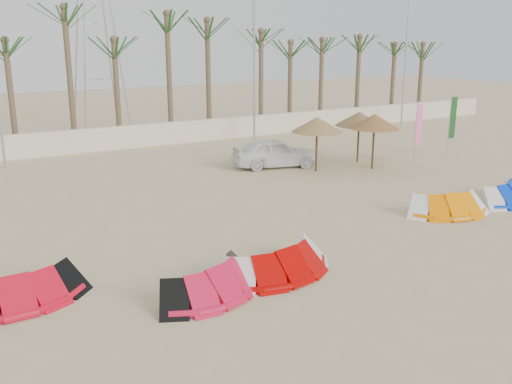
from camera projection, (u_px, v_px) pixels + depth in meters
ground at (379, 299)px, 13.97m from camera, size 120.00×120.00×0.00m
boundary_wall at (114, 138)px, 32.15m from camera, size 60.00×0.30×1.30m
palm_line at (111, 32)px, 32.18m from camera, size 52.00×4.00×7.70m
lamp_c at (255, 44)px, 33.01m from camera, size 1.25×0.14×11.00m
lamp_d at (407, 43)px, 38.82m from camera, size 1.25×0.14×11.00m
pylon at (103, 133)px, 37.81m from camera, size 3.00×3.00×14.00m
kite_red_left at (11, 284)px, 13.80m from camera, size 3.47×1.61×0.90m
kite_red_mid at (207, 277)px, 14.21m from camera, size 3.45×2.34×0.90m
kite_red_right at (274, 257)px, 15.49m from camera, size 3.67×2.08×0.90m
kite_orange at (443, 202)px, 20.62m from camera, size 3.36×2.20×0.90m
kite_blue at (500, 190)px, 22.18m from camera, size 3.32×2.27×0.90m
parasol_left at (317, 125)px, 26.57m from camera, size 2.42×2.42×2.58m
parasol_mid at (375, 121)px, 27.05m from camera, size 2.37×2.37×2.66m
parasol_right at (359, 119)px, 28.65m from camera, size 2.46×2.46×2.55m
flag_pink at (418, 126)px, 28.31m from camera, size 0.45×0.05×3.17m
flag_green at (452, 119)px, 29.91m from camera, size 0.45×0.05×3.35m
car at (275, 153)px, 27.84m from camera, size 4.42×2.68×1.41m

